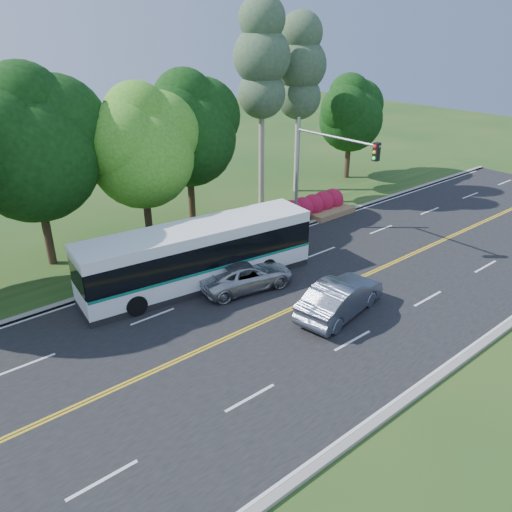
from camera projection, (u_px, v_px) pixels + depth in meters
ground at (302, 304)px, 23.53m from camera, size 120.00×120.00×0.00m
road at (302, 304)px, 23.53m from camera, size 60.00×14.00×0.02m
curb_north at (215, 254)px, 28.49m from camera, size 60.00×0.30×0.15m
curb_south at (437, 378)px, 18.51m from camera, size 60.00×0.30×0.15m
grass_verge at (197, 244)px, 29.80m from camera, size 60.00×4.00×0.10m
lane_markings at (301, 304)px, 23.47m from camera, size 57.60×13.82×0.00m
tree_row at (75, 135)px, 26.19m from camera, size 44.70×9.10×13.84m
bougainvillea_hedge at (294, 211)px, 33.07m from camera, size 9.50×2.25×1.50m
traffic_signal at (320, 162)px, 29.08m from camera, size 0.42×6.10×7.00m
transit_bus at (199, 256)px, 24.74m from camera, size 12.08×3.95×3.11m
sedan at (340, 298)px, 22.41m from camera, size 5.24×2.63×1.65m
suv at (246, 275)px, 24.75m from camera, size 5.16×3.08×1.34m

